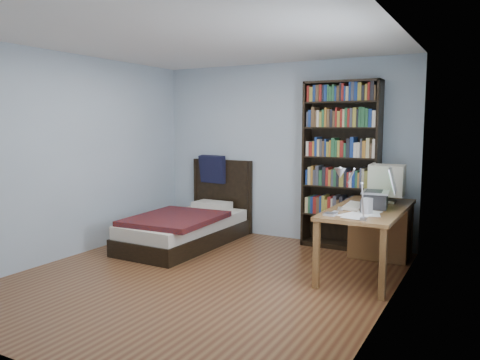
# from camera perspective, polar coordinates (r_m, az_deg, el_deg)

# --- Properties ---
(room) EXTENTS (4.20, 4.24, 2.50)m
(room) POSITION_cam_1_polar(r_m,az_deg,el_deg) (4.88, -4.58, 2.21)
(room) COLOR #572D19
(room) RESTS_ON ground
(desk) EXTENTS (0.75, 1.66, 0.73)m
(desk) POSITION_cam_1_polar(r_m,az_deg,el_deg) (5.86, 16.42, -5.52)
(desk) COLOR brown
(desk) RESTS_ON floor
(crt_monitor) EXTENTS (0.41, 0.38, 0.45)m
(crt_monitor) POSITION_cam_1_polar(r_m,az_deg,el_deg) (5.73, 17.38, -0.09)
(crt_monitor) COLOR beige
(crt_monitor) RESTS_ON desk
(laptop) EXTENTS (0.40, 0.40, 0.45)m
(laptop) POSITION_cam_1_polar(r_m,az_deg,el_deg) (5.31, 16.39, -2.03)
(laptop) COLOR #2D2D30
(laptop) RESTS_ON desk
(desk_lamp) EXTENTS (0.21, 0.45, 0.54)m
(desk_lamp) POSITION_cam_1_polar(r_m,az_deg,el_deg) (4.26, 12.58, 0.17)
(desk_lamp) COLOR #99999E
(desk_lamp) RESTS_ON desk
(keyboard) EXTENTS (0.21, 0.47, 0.04)m
(keyboard) POSITION_cam_1_polar(r_m,az_deg,el_deg) (5.31, 13.75, -3.11)
(keyboard) COLOR beige
(keyboard) RESTS_ON desk
(speaker) EXTENTS (0.11, 0.11, 0.17)m
(speaker) POSITION_cam_1_polar(r_m,az_deg,el_deg) (4.93, 15.21, -3.11)
(speaker) COLOR #99989B
(speaker) RESTS_ON desk
(soda_can) EXTENTS (0.06, 0.06, 0.11)m
(soda_can) POSITION_cam_1_polar(r_m,az_deg,el_deg) (5.59, 14.94, -2.23)
(soda_can) COLOR #073914
(soda_can) RESTS_ON desk
(mouse) EXTENTS (0.07, 0.11, 0.04)m
(mouse) POSITION_cam_1_polar(r_m,az_deg,el_deg) (5.58, 15.83, -2.67)
(mouse) COLOR silver
(mouse) RESTS_ON desk
(phone_silver) EXTENTS (0.08, 0.12, 0.02)m
(phone_silver) POSITION_cam_1_polar(r_m,az_deg,el_deg) (5.14, 12.14, -3.43)
(phone_silver) COLOR silver
(phone_silver) RESTS_ON desk
(phone_grey) EXTENTS (0.05, 0.09, 0.02)m
(phone_grey) POSITION_cam_1_polar(r_m,az_deg,el_deg) (4.94, 11.49, -3.85)
(phone_grey) COLOR #99989B
(phone_grey) RESTS_ON desk
(external_drive) EXTENTS (0.12, 0.12, 0.02)m
(external_drive) POSITION_cam_1_polar(r_m,az_deg,el_deg) (4.80, 10.95, -4.12)
(external_drive) COLOR #99989B
(external_drive) RESTS_ON desk
(bookshelf) EXTENTS (0.99, 0.30, 2.20)m
(bookshelf) POSITION_cam_1_polar(r_m,az_deg,el_deg) (6.28, 12.20, 1.76)
(bookshelf) COLOR black
(bookshelf) RESTS_ON floor
(bed) EXTENTS (1.09, 2.05, 1.16)m
(bed) POSITION_cam_1_polar(r_m,az_deg,el_deg) (6.52, -6.35, -5.47)
(bed) COLOR black
(bed) RESTS_ON floor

